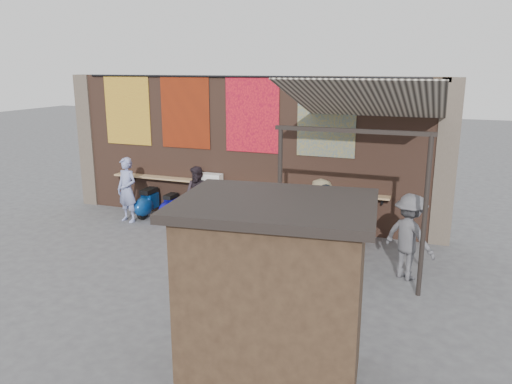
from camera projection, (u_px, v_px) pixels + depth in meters
ground at (202, 251)px, 11.76m from camera, size 70.00×70.00×0.00m
brick_wall at (245, 150)px, 13.71m from camera, size 10.00×0.40×4.00m
pier_left at (90, 140)px, 15.51m from camera, size 0.50×0.50×4.00m
pier_right at (446, 163)px, 11.92m from camera, size 0.50×0.50×4.00m
eating_counter at (240, 185)px, 13.60m from camera, size 8.00×0.32×0.05m
shelf_box at (211, 178)px, 13.84m from camera, size 0.63×0.28×0.23m
tapestry_redgold at (127, 110)px, 14.51m from camera, size 1.50×0.02×2.00m
tapestry_sun at (185, 112)px, 13.86m from camera, size 1.50×0.02×2.00m
tapestry_orange at (252, 115)px, 13.17m from camera, size 1.50×0.02×2.00m
tapestry_multi at (326, 117)px, 12.48m from camera, size 1.50×0.02×2.00m
hang_rail at (241, 77)px, 13.02m from camera, size 9.50×0.06×0.06m
scooter_stool_0 at (148, 203)px, 14.37m from camera, size 0.39×0.86×0.82m
scooter_stool_1 at (170, 207)px, 14.23m from camera, size 0.33×0.74×0.70m
scooter_stool_2 at (189, 210)px, 13.97m from camera, size 0.32×0.71×0.67m
scooter_stool_3 at (209, 212)px, 13.74m from camera, size 0.33×0.74×0.70m
scooter_stool_4 at (231, 212)px, 13.54m from camera, size 0.39×0.87×0.82m
scooter_stool_5 at (253, 215)px, 13.34m from camera, size 0.36×0.81×0.77m
scooter_stool_6 at (274, 218)px, 13.06m from camera, size 0.37×0.82×0.77m
scooter_stool_7 at (298, 221)px, 12.89m from camera, size 0.35×0.77×0.73m
scooter_stool_8 at (322, 223)px, 12.63m from camera, size 0.36×0.79×0.75m
scooter_stool_9 at (345, 225)px, 12.40m from camera, size 0.40×0.88×0.84m
diner_left at (127, 190)px, 13.84m from camera, size 0.75×0.58×1.82m
diner_right at (198, 195)px, 13.76m from camera, size 0.84×0.70×1.59m
shopper_navy at (326, 224)px, 10.90m from camera, size 1.13×0.86×1.78m
shopper_grey at (409, 237)px, 10.09m from camera, size 1.33×1.18×1.78m
shopper_tan at (320, 217)px, 11.38m from camera, size 1.00×1.04×1.80m
market_stall at (274, 297)px, 6.70m from camera, size 2.45×1.95×2.46m
stall_roof at (275, 205)px, 6.38m from camera, size 2.75×2.24×0.12m
stall_sign at (287, 237)px, 7.39m from camera, size 1.20×0.18×0.50m
stall_shelf at (286, 292)px, 7.60m from camera, size 1.88×0.32×0.06m
awning_canvas at (366, 100)px, 10.50m from camera, size 3.20×3.28×0.97m
awning_ledger at (378, 79)px, 11.84m from camera, size 3.30×0.08×0.12m
awning_header at (352, 131)px, 9.25m from camera, size 3.00×0.08×0.08m
awning_post_left at (280, 203)px, 10.11m from camera, size 0.09×0.09×3.10m
awning_post_right at (425, 217)px, 9.14m from camera, size 0.09×0.09×3.10m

